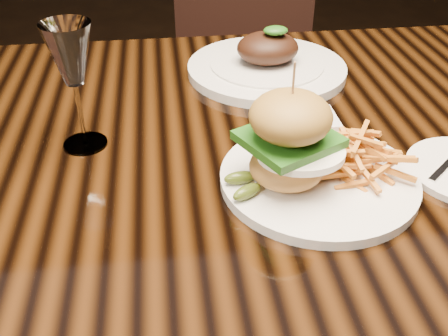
{
  "coord_description": "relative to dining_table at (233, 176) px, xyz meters",
  "views": [
    {
      "loc": [
        -0.1,
        -0.71,
        1.18
      ],
      "look_at": [
        -0.04,
        -0.17,
        0.81
      ],
      "focal_mm": 42.0,
      "sensor_mm": 36.0,
      "label": 1
    }
  ],
  "objects": [
    {
      "name": "chair_far",
      "position": [
        0.16,
        0.89,
        -0.13
      ],
      "size": [
        0.54,
        0.54,
        0.95
      ],
      "rotation": [
        0.0,
        0.0,
        -0.18
      ],
      "color": "black",
      "rests_on": "ground"
    },
    {
      "name": "dining_table",
      "position": [
        0.0,
        0.0,
        0.0
      ],
      "size": [
        1.6,
        0.9,
        0.75
      ],
      "color": "black",
      "rests_on": "ground"
    },
    {
      "name": "ramekin",
      "position": [
        0.13,
        -0.01,
        0.09
      ],
      "size": [
        0.1,
        0.1,
        0.03
      ],
      "primitive_type": "cube",
      "rotation": [
        0.0,
        0.0,
        -0.41
      ],
      "color": "silver",
      "rests_on": "dining_table"
    },
    {
      "name": "wine_glass",
      "position": [
        -0.23,
        0.01,
        0.22
      ],
      "size": [
        0.07,
        0.07,
        0.19
      ],
      "color": "white",
      "rests_on": "dining_table"
    },
    {
      "name": "far_dish",
      "position": [
        0.1,
        0.23,
        0.1
      ],
      "size": [
        0.31,
        0.31,
        0.1
      ],
      "rotation": [
        0.0,
        0.0,
        0.13
      ],
      "color": "silver",
      "rests_on": "dining_table"
    },
    {
      "name": "burger_plate",
      "position": [
        0.09,
        -0.14,
        0.12
      ],
      "size": [
        0.27,
        0.27,
        0.19
      ],
      "rotation": [
        0.0,
        0.0,
        0.27
      ],
      "color": "silver",
      "rests_on": "dining_table"
    }
  ]
}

